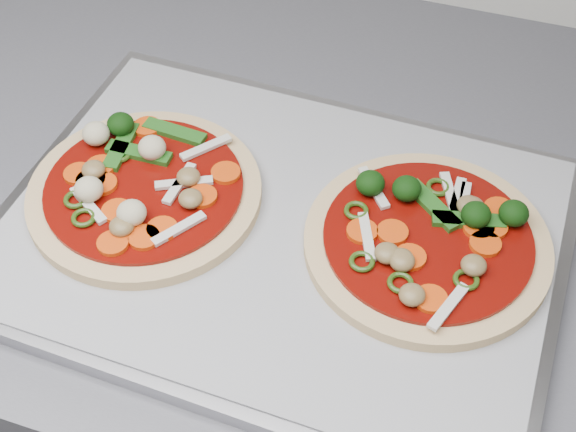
% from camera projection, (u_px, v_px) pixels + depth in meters
% --- Properties ---
extents(baking_tray, '(0.47, 0.36, 0.01)m').
position_uv_depth(baking_tray, '(279.00, 234.00, 0.66)').
color(baking_tray, '#949398').
rests_on(baking_tray, countertop).
extents(parchment, '(0.45, 0.33, 0.00)m').
position_uv_depth(parchment, '(279.00, 228.00, 0.65)').
color(parchment, '#97979C').
rests_on(parchment, baking_tray).
extents(pizza_left, '(0.23, 0.23, 0.03)m').
position_uv_depth(pizza_left, '(142.00, 188.00, 0.67)').
color(pizza_left, tan).
rests_on(pizza_left, parchment).
extents(pizza_right, '(0.21, 0.21, 0.03)m').
position_uv_depth(pizza_right, '(429.00, 239.00, 0.63)').
color(pizza_right, tan).
rests_on(pizza_right, parchment).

